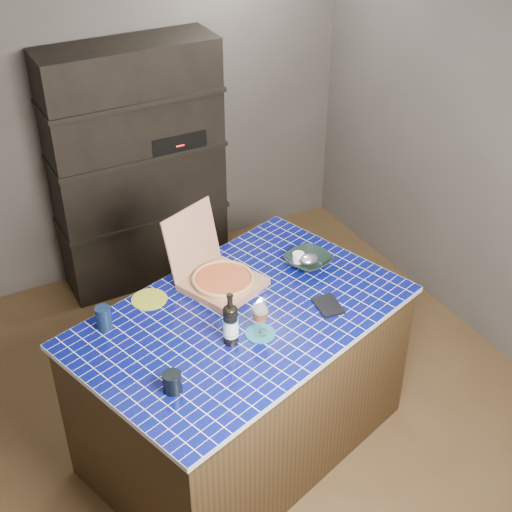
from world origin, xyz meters
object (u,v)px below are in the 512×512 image
kitchen_island (243,381)px  mead_bottle (231,324)px  pizza_box (220,277)px  dvd_case (328,306)px  wine_glass (260,314)px  bowl (308,261)px

kitchen_island → mead_bottle: size_ratio=6.67×
pizza_box → dvd_case: pizza_box is taller
kitchen_island → pizza_box: (0.01, 0.28, 0.52)m
mead_bottle → wine_glass: (0.15, -0.02, 0.01)m
kitchen_island → pizza_box: bearing=70.3°
wine_glass → dvd_case: bearing=3.6°
mead_bottle → kitchen_island: bearing=48.7°
pizza_box → kitchen_island: bearing=-114.5°
dvd_case → bowl: bearing=81.1°
mead_bottle → pizza_box: bearing=70.6°
pizza_box → bowl: pizza_box is taller
kitchen_island → wine_glass: bearing=-105.0°
kitchen_island → dvd_case: 0.65m
pizza_box → bowl: 0.53m
mead_bottle → dvd_case: (0.57, 0.01, -0.11)m
mead_bottle → wine_glass: size_ratio=1.62×
kitchen_island → pizza_box: size_ratio=3.55×
pizza_box → bowl: bearing=-29.0°
wine_glass → dvd_case: 0.43m
kitchen_island → wine_glass: (0.01, -0.18, 0.59)m
kitchen_island → dvd_case: size_ratio=11.34×
pizza_box → wine_glass: (-0.00, -0.46, 0.07)m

